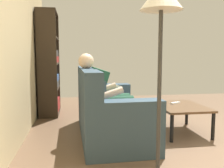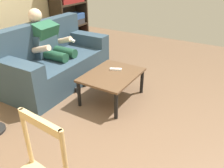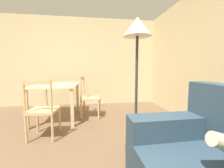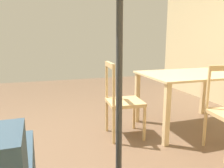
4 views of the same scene
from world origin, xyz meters
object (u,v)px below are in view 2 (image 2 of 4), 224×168
object	(u,v)px
person_lounging	(51,46)
bookshelf	(69,12)
coffee_table	(112,77)
tv_remote	(116,69)
couch	(54,62)

from	to	relation	value
person_lounging	bookshelf	distance (m)	1.82
person_lounging	coffee_table	distance (m)	1.16
person_lounging	coffee_table	world-z (taller)	person_lounging
tv_remote	bookshelf	xyz separation A→B (m)	(1.42, 2.04, 0.40)
coffee_table	person_lounging	bearing A→B (deg)	89.60
tv_remote	coffee_table	bearing A→B (deg)	163.71
couch	bookshelf	bearing A→B (deg)	31.51
bookshelf	person_lounging	bearing A→B (deg)	-149.13
couch	tv_remote	size ratio (longest dim) A/B	10.77
coffee_table	bookshelf	world-z (taller)	bookshelf
coffee_table	bookshelf	size ratio (longest dim) A/B	0.44
couch	tv_remote	world-z (taller)	couch
couch	tv_remote	xyz separation A→B (m)	(0.14, -1.08, 0.07)
person_lounging	bookshelf	world-z (taller)	bookshelf
tv_remote	bookshelf	bearing A→B (deg)	29.78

